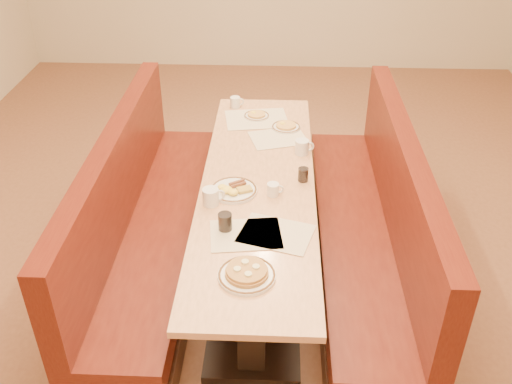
{
  "coord_description": "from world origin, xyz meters",
  "views": [
    {
      "loc": [
        0.12,
        -2.99,
        2.63
      ],
      "look_at": [
        0.0,
        -0.26,
        0.85
      ],
      "focal_mm": 40.0,
      "sensor_mm": 36.0,
      "label": 1
    }
  ],
  "objects_px": {
    "pancake_plate": "(247,274)",
    "soda_tumbler_near": "(225,222)",
    "coffee_mug_b": "(211,196)",
    "coffee_mug_d": "(236,102)",
    "eggs_plate": "(233,190)",
    "soda_tumbler_mid": "(303,175)",
    "booth_left": "(147,230)",
    "booth_right": "(370,236)",
    "coffee_mug_a": "(273,189)",
    "coffee_mug_c": "(302,147)",
    "diner_table": "(258,231)"
  },
  "relations": [
    {
      "from": "diner_table",
      "to": "coffee_mug_a",
      "type": "height_order",
      "value": "coffee_mug_a"
    },
    {
      "from": "eggs_plate",
      "to": "soda_tumbler_mid",
      "type": "height_order",
      "value": "soda_tumbler_mid"
    },
    {
      "from": "soda_tumbler_near",
      "to": "coffee_mug_c",
      "type": "bearing_deg",
      "value": 63.23
    },
    {
      "from": "eggs_plate",
      "to": "soda_tumbler_near",
      "type": "xyz_separation_m",
      "value": [
        -0.01,
        -0.38,
        0.03
      ]
    },
    {
      "from": "booth_left",
      "to": "pancake_plate",
      "type": "bearing_deg",
      "value": -50.78
    },
    {
      "from": "coffee_mug_d",
      "to": "soda_tumbler_near",
      "type": "height_order",
      "value": "soda_tumbler_near"
    },
    {
      "from": "eggs_plate",
      "to": "coffee_mug_a",
      "type": "distance_m",
      "value": 0.24
    },
    {
      "from": "coffee_mug_c",
      "to": "soda_tumbler_near",
      "type": "bearing_deg",
      "value": -124.61
    },
    {
      "from": "coffee_mug_d",
      "to": "soda_tumbler_mid",
      "type": "relative_size",
      "value": 1.26
    },
    {
      "from": "booth_left",
      "to": "soda_tumbler_mid",
      "type": "xyz_separation_m",
      "value": [
        1.01,
        0.04,
        0.43
      ]
    },
    {
      "from": "coffee_mug_b",
      "to": "soda_tumbler_mid",
      "type": "distance_m",
      "value": 0.61
    },
    {
      "from": "coffee_mug_c",
      "to": "coffee_mug_a",
      "type": "bearing_deg",
      "value": -117.52
    },
    {
      "from": "diner_table",
      "to": "soda_tumbler_near",
      "type": "relative_size",
      "value": 23.82
    },
    {
      "from": "booth_right",
      "to": "coffee_mug_d",
      "type": "height_order",
      "value": "booth_right"
    },
    {
      "from": "pancake_plate",
      "to": "diner_table",
      "type": "bearing_deg",
      "value": 88.77
    },
    {
      "from": "pancake_plate",
      "to": "soda_tumbler_near",
      "type": "distance_m",
      "value": 0.41
    },
    {
      "from": "diner_table",
      "to": "coffee_mug_c",
      "type": "height_order",
      "value": "coffee_mug_c"
    },
    {
      "from": "eggs_plate",
      "to": "coffee_mug_c",
      "type": "bearing_deg",
      "value": 49.3
    },
    {
      "from": "pancake_plate",
      "to": "coffee_mug_c",
      "type": "relative_size",
      "value": 2.21
    },
    {
      "from": "booth_left",
      "to": "pancake_plate",
      "type": "height_order",
      "value": "booth_left"
    },
    {
      "from": "eggs_plate",
      "to": "coffee_mug_d",
      "type": "bearing_deg",
      "value": 93.52
    },
    {
      "from": "coffee_mug_a",
      "to": "coffee_mug_c",
      "type": "bearing_deg",
      "value": 65.08
    },
    {
      "from": "pancake_plate",
      "to": "coffee_mug_b",
      "type": "xyz_separation_m",
      "value": [
        -0.24,
        0.63,
        0.03
      ]
    },
    {
      "from": "booth_left",
      "to": "eggs_plate",
      "type": "distance_m",
      "value": 0.72
    },
    {
      "from": "coffee_mug_b",
      "to": "soda_tumbler_mid",
      "type": "height_order",
      "value": "coffee_mug_b"
    },
    {
      "from": "eggs_plate",
      "to": "diner_table",
      "type": "bearing_deg",
      "value": 38.35
    },
    {
      "from": "booth_right",
      "to": "coffee_mug_a",
      "type": "distance_m",
      "value": 0.78
    },
    {
      "from": "booth_right",
      "to": "coffee_mug_a",
      "type": "relative_size",
      "value": 24.39
    },
    {
      "from": "pancake_plate",
      "to": "soda_tumbler_near",
      "type": "relative_size",
      "value": 2.73
    },
    {
      "from": "soda_tumbler_mid",
      "to": "booth_left",
      "type": "bearing_deg",
      "value": -177.96
    },
    {
      "from": "diner_table",
      "to": "soda_tumbler_mid",
      "type": "relative_size",
      "value": 28.49
    },
    {
      "from": "coffee_mug_c",
      "to": "soda_tumbler_mid",
      "type": "height_order",
      "value": "coffee_mug_c"
    },
    {
      "from": "booth_right",
      "to": "pancake_plate",
      "type": "xyz_separation_m",
      "value": [
        -0.75,
        -0.87,
        0.41
      ]
    },
    {
      "from": "eggs_plate",
      "to": "coffee_mug_b",
      "type": "height_order",
      "value": "coffee_mug_b"
    },
    {
      "from": "diner_table",
      "to": "coffee_mug_c",
      "type": "relative_size",
      "value": 19.22
    },
    {
      "from": "soda_tumbler_near",
      "to": "soda_tumbler_mid",
      "type": "xyz_separation_m",
      "value": [
        0.44,
        0.53,
        -0.01
      ]
    },
    {
      "from": "coffee_mug_b",
      "to": "soda_tumbler_mid",
      "type": "relative_size",
      "value": 1.51
    },
    {
      "from": "coffee_mug_b",
      "to": "coffee_mug_d",
      "type": "distance_m",
      "value": 1.35
    },
    {
      "from": "booth_right",
      "to": "eggs_plate",
      "type": "relative_size",
      "value": 8.78
    },
    {
      "from": "eggs_plate",
      "to": "soda_tumbler_mid",
      "type": "xyz_separation_m",
      "value": [
        0.42,
        0.15,
        0.03
      ]
    },
    {
      "from": "coffee_mug_d",
      "to": "coffee_mug_b",
      "type": "bearing_deg",
      "value": -104.94
    },
    {
      "from": "booth_left",
      "to": "eggs_plate",
      "type": "xyz_separation_m",
      "value": [
        0.59,
        -0.11,
        0.41
      ]
    },
    {
      "from": "diner_table",
      "to": "booth_right",
      "type": "height_order",
      "value": "booth_right"
    },
    {
      "from": "diner_table",
      "to": "booth_left",
      "type": "distance_m",
      "value": 0.73
    },
    {
      "from": "coffee_mug_a",
      "to": "booth_right",
      "type": "bearing_deg",
      "value": 6.68
    },
    {
      "from": "coffee_mug_a",
      "to": "coffee_mug_b",
      "type": "bearing_deg",
      "value": -167.99
    },
    {
      "from": "booth_left",
      "to": "coffee_mug_d",
      "type": "height_order",
      "value": "booth_left"
    },
    {
      "from": "coffee_mug_b",
      "to": "soda_tumbler_near",
      "type": "distance_m",
      "value": 0.27
    },
    {
      "from": "booth_left",
      "to": "coffee_mug_c",
      "type": "bearing_deg",
      "value": 20.66
    },
    {
      "from": "pancake_plate",
      "to": "coffee_mug_d",
      "type": "height_order",
      "value": "coffee_mug_d"
    }
  ]
}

